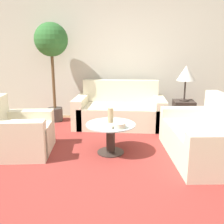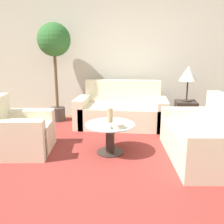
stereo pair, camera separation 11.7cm
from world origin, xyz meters
name	(u,v)px [view 2 (the right image)]	position (x,y,z in m)	size (l,w,h in m)	color
ground_plane	(95,177)	(0.00, 0.00, 0.00)	(14.00, 14.00, 0.00)	brown
wall_back	(117,57)	(0.00, 2.81, 1.30)	(10.00, 0.06, 2.60)	beige
rug	(110,152)	(0.09, 0.74, 0.00)	(3.57, 3.68, 0.01)	maroon
sofa_main	(122,111)	(0.15, 2.16, 0.27)	(1.73, 0.90, 0.86)	beige
armchair	(17,134)	(-1.25, 0.63, 0.27)	(0.93, 0.91, 0.83)	beige
loveseat	(208,139)	(1.44, 0.70, 0.27)	(1.00, 1.57, 0.84)	beige
coffee_table	(110,134)	(0.09, 0.74, 0.28)	(0.71, 0.71, 0.44)	#332823
side_table	(185,115)	(1.36, 2.02, 0.27)	(0.38, 0.38, 0.53)	#332823
table_lamp	(188,74)	(1.36, 2.02, 1.03)	(0.33, 0.33, 0.65)	#332823
potted_plant	(54,47)	(-1.21, 2.31, 1.52)	(0.65, 0.65, 1.98)	#3D3833
vase	(110,116)	(0.09, 0.74, 0.55)	(0.08, 0.08, 0.23)	tan
bowl	(118,125)	(0.22, 0.56, 0.47)	(0.17, 0.17, 0.07)	beige
book_stack	(107,126)	(0.07, 0.56, 0.46)	(0.19, 0.16, 0.04)	beige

